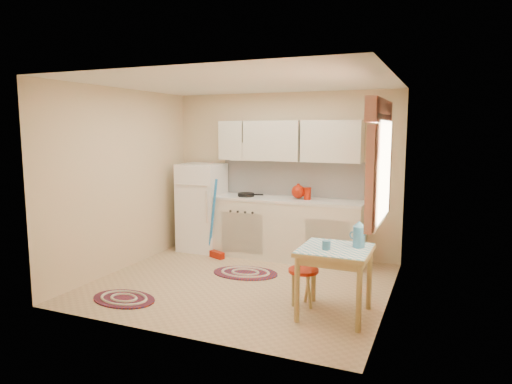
# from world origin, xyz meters

# --- Properties ---
(room_shell) EXTENTS (3.64, 3.60, 2.52)m
(room_shell) POSITION_xyz_m (0.16, 0.24, 1.60)
(room_shell) COLOR tan
(room_shell) RESTS_ON ground
(fridge) EXTENTS (0.65, 0.60, 1.40)m
(fridge) POSITION_xyz_m (-1.26, 1.25, 0.70)
(fridge) COLOR white
(fridge) RESTS_ON ground
(broom) EXTENTS (0.30, 0.22, 1.20)m
(broom) POSITION_xyz_m (-0.82, 0.90, 0.60)
(broom) COLOR blue
(broom) RESTS_ON ground
(base_cabinets) EXTENTS (2.25, 0.60, 0.88)m
(base_cabinets) POSITION_xyz_m (0.18, 1.30, 0.44)
(base_cabinets) COLOR beige
(base_cabinets) RESTS_ON ground
(countertop) EXTENTS (2.27, 0.62, 0.04)m
(countertop) POSITION_xyz_m (0.18, 1.30, 0.90)
(countertop) COLOR silver
(countertop) RESTS_ON base_cabinets
(frying_pan) EXTENTS (0.32, 0.32, 0.05)m
(frying_pan) POSITION_xyz_m (-0.49, 1.25, 0.94)
(frying_pan) COLOR black
(frying_pan) RESTS_ON countertop
(red_kettle) EXTENTS (0.25, 0.23, 0.22)m
(red_kettle) POSITION_xyz_m (0.33, 1.30, 1.03)
(red_kettle) COLOR #9C1805
(red_kettle) RESTS_ON countertop
(red_canister) EXTENTS (0.14, 0.14, 0.16)m
(red_canister) POSITION_xyz_m (0.47, 1.30, 1.00)
(red_canister) COLOR #9C1805
(red_canister) RESTS_ON countertop
(table) EXTENTS (0.72, 0.72, 0.72)m
(table) POSITION_xyz_m (1.32, -0.54, 0.36)
(table) COLOR tan
(table) RESTS_ON ground
(stool) EXTENTS (0.38, 0.38, 0.42)m
(stool) POSITION_xyz_m (0.94, -0.41, 0.21)
(stool) COLOR #9C1805
(stool) RESTS_ON ground
(coffee_pot) EXTENTS (0.19, 0.17, 0.30)m
(coffee_pot) POSITION_xyz_m (1.54, -0.42, 0.87)
(coffee_pot) COLOR teal
(coffee_pot) RESTS_ON table
(mug) EXTENTS (0.11, 0.11, 0.10)m
(mug) POSITION_xyz_m (1.25, -0.64, 0.77)
(mug) COLOR teal
(mug) RESTS_ON table
(rug_center) EXTENTS (0.96, 0.70, 0.02)m
(rug_center) POSITION_xyz_m (-0.11, 0.37, 0.01)
(rug_center) COLOR maroon
(rug_center) RESTS_ON ground
(rug_left) EXTENTS (0.84, 0.60, 0.02)m
(rug_left) POSITION_xyz_m (-1.01, -1.04, 0.01)
(rug_left) COLOR maroon
(rug_left) RESTS_ON ground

